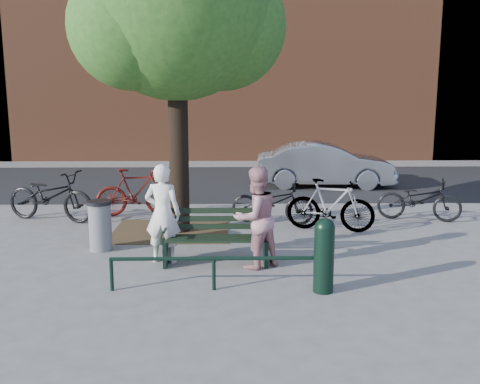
{
  "coord_description": "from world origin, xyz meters",
  "views": [
    {
      "loc": [
        0.23,
        -8.71,
        2.87
      ],
      "look_at": [
        0.43,
        1.0,
        1.06
      ],
      "focal_mm": 40.0,
      "sensor_mm": 36.0,
      "label": 1
    }
  ],
  "objects_px": {
    "bicycle_c": "(272,202)",
    "parked_car": "(325,165)",
    "park_bench": "(216,236)",
    "person_right": "(256,218)",
    "litter_bin": "(100,225)",
    "person_left": "(163,214)",
    "bollard": "(324,253)"
  },
  "relations": [
    {
      "from": "bollard",
      "to": "litter_bin",
      "type": "distance_m",
      "value": 4.35
    },
    {
      "from": "bicycle_c",
      "to": "person_left",
      "type": "bearing_deg",
      "value": 158.28
    },
    {
      "from": "park_bench",
      "to": "person_left",
      "type": "relative_size",
      "value": 1.02
    },
    {
      "from": "bicycle_c",
      "to": "person_right",
      "type": "bearing_deg",
      "value": -173.96
    },
    {
      "from": "bicycle_c",
      "to": "bollard",
      "type": "bearing_deg",
      "value": -158.63
    },
    {
      "from": "litter_bin",
      "to": "bicycle_c",
      "type": "bearing_deg",
      "value": 30.85
    },
    {
      "from": "bicycle_c",
      "to": "parked_car",
      "type": "xyz_separation_m",
      "value": [
        2.0,
        4.67,
        0.2
      ]
    },
    {
      "from": "person_right",
      "to": "bicycle_c",
      "type": "height_order",
      "value": "person_right"
    },
    {
      "from": "person_right",
      "to": "litter_bin",
      "type": "distance_m",
      "value": 3.03
    },
    {
      "from": "bollard",
      "to": "person_left",
      "type": "bearing_deg",
      "value": 149.8
    },
    {
      "from": "person_right",
      "to": "bollard",
      "type": "bearing_deg",
      "value": 97.29
    },
    {
      "from": "park_bench",
      "to": "parked_car",
      "type": "distance_m",
      "value": 8.12
    },
    {
      "from": "person_left",
      "to": "person_right",
      "type": "relative_size",
      "value": 1.01
    },
    {
      "from": "person_right",
      "to": "bicycle_c",
      "type": "xyz_separation_m",
      "value": [
        0.51,
        3.03,
        -0.36
      ]
    },
    {
      "from": "park_bench",
      "to": "bicycle_c",
      "type": "xyz_separation_m",
      "value": [
        1.18,
        2.8,
        0.0
      ]
    },
    {
      "from": "person_left",
      "to": "bollard",
      "type": "height_order",
      "value": "person_left"
    },
    {
      "from": "bicycle_c",
      "to": "parked_car",
      "type": "distance_m",
      "value": 5.09
    },
    {
      "from": "park_bench",
      "to": "person_left",
      "type": "distance_m",
      "value": 0.98
    },
    {
      "from": "park_bench",
      "to": "litter_bin",
      "type": "relative_size",
      "value": 1.88
    },
    {
      "from": "park_bench",
      "to": "bollard",
      "type": "distance_m",
      "value": 2.12
    },
    {
      "from": "person_left",
      "to": "bollard",
      "type": "xyz_separation_m",
      "value": [
        2.5,
        -1.46,
        -0.26
      ]
    },
    {
      "from": "person_right",
      "to": "bollard",
      "type": "height_order",
      "value": "person_right"
    },
    {
      "from": "park_bench",
      "to": "bicycle_c",
      "type": "bearing_deg",
      "value": 67.12
    },
    {
      "from": "person_right",
      "to": "parked_car",
      "type": "bearing_deg",
      "value": -139.91
    },
    {
      "from": "bollard",
      "to": "person_right",
      "type": "bearing_deg",
      "value": 129.12
    },
    {
      "from": "park_bench",
      "to": "person_right",
      "type": "height_order",
      "value": "person_right"
    },
    {
      "from": "bicycle_c",
      "to": "parked_car",
      "type": "height_order",
      "value": "parked_car"
    },
    {
      "from": "litter_bin",
      "to": "bollard",
      "type": "bearing_deg",
      "value": -30.29
    },
    {
      "from": "person_left",
      "to": "bicycle_c",
      "type": "distance_m",
      "value": 3.45
    },
    {
      "from": "person_left",
      "to": "person_right",
      "type": "height_order",
      "value": "person_left"
    },
    {
      "from": "litter_bin",
      "to": "bicycle_c",
      "type": "relative_size",
      "value": 0.5
    },
    {
      "from": "litter_bin",
      "to": "park_bench",
      "type": "bearing_deg",
      "value": -20.57
    }
  ]
}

